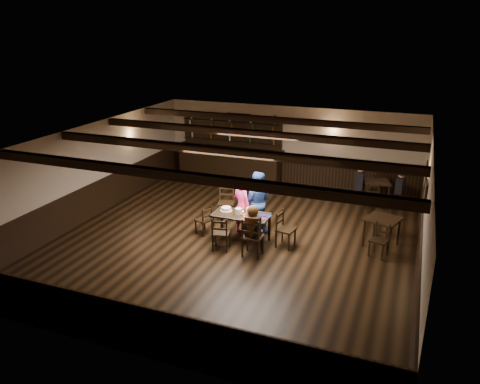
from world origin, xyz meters
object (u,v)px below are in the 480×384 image
(dining_table, at_px, (241,218))
(cake, at_px, (226,209))
(chair_near_right, at_px, (252,235))
(woman_pink, at_px, (242,206))
(chair_near_left, at_px, (220,231))
(bar_counter, at_px, (230,158))
(man_blue, at_px, (257,202))

(dining_table, relative_size, cake, 4.72)
(chair_near_right, xyz_separation_m, cake, (-1.00, 0.82, 0.22))
(woman_pink, bearing_deg, cake, 75.91)
(chair_near_left, bearing_deg, woman_pink, 83.55)
(dining_table, height_order, chair_near_right, chair_near_right)
(chair_near_left, bearing_deg, bar_counter, 109.90)
(cake, bearing_deg, man_blue, 48.93)
(woman_pink, bearing_deg, chair_near_left, 107.77)
(cake, relative_size, bar_counter, 0.08)
(dining_table, xyz_separation_m, chair_near_left, (-0.29, -0.68, -0.14))
(chair_near_right, distance_m, bar_counter, 6.31)
(man_blue, xyz_separation_m, cake, (-0.60, -0.69, -0.05))
(chair_near_left, distance_m, man_blue, 1.56)
(dining_table, height_order, bar_counter, bar_counter)
(chair_near_left, xyz_separation_m, woman_pink, (0.13, 1.15, 0.26))
(chair_near_right, height_order, woman_pink, woman_pink)
(dining_table, relative_size, bar_counter, 0.37)
(dining_table, bearing_deg, woman_pink, 109.16)
(cake, xyz_separation_m, bar_counter, (-1.85, 4.80, -0.07))
(bar_counter, bearing_deg, cake, -68.88)
(chair_near_left, height_order, cake, chair_near_left)
(dining_table, xyz_separation_m, man_blue, (0.14, 0.78, 0.18))
(bar_counter, bearing_deg, dining_table, -64.74)
(chair_near_right, height_order, man_blue, man_blue)
(woman_pink, bearing_deg, chair_near_right, 144.81)
(chair_near_left, xyz_separation_m, bar_counter, (-2.02, 5.57, 0.21))
(dining_table, height_order, woman_pink, woman_pink)
(man_blue, bearing_deg, chair_near_left, 62.09)
(man_blue, bearing_deg, bar_counter, -70.58)
(woman_pink, height_order, cake, woman_pink)
(woman_pink, relative_size, man_blue, 0.92)
(chair_near_left, distance_m, woman_pink, 1.18)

